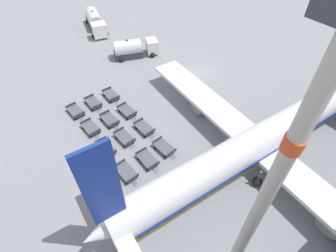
# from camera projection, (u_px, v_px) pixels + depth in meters

# --- Properties ---
(ground_plane) EXTENTS (500.00, 500.00, 0.00)m
(ground_plane) POSITION_uv_depth(u_px,v_px,m) (200.00, 72.00, 42.32)
(ground_plane) COLOR gray
(airplane) EXTENTS (37.82, 42.00, 12.99)m
(airplane) POSITION_uv_depth(u_px,v_px,m) (265.00, 138.00, 28.35)
(airplane) COLOR silver
(airplane) RESTS_ON ground_plane
(fuel_tanker_primary) EXTENTS (4.93, 7.88, 3.26)m
(fuel_tanker_primary) POSITION_uv_depth(u_px,v_px,m) (133.00, 49.00, 44.80)
(fuel_tanker_primary) COLOR white
(fuel_tanker_primary) RESTS_ON ground_plane
(fuel_tanker_secondary) EXTENTS (9.96, 4.91, 3.26)m
(fuel_tanker_secondary) POSITION_uv_depth(u_px,v_px,m) (95.00, 22.00, 52.28)
(fuel_tanker_secondary) COLOR white
(fuel_tanker_secondary) RESTS_ON ground_plane
(baggage_dolly_row_near_col_a) EXTENTS (3.42, 1.81, 0.92)m
(baggage_dolly_row_near_col_a) POSITION_uv_depth(u_px,v_px,m) (76.00, 111.00, 35.06)
(baggage_dolly_row_near_col_a) COLOR #515459
(baggage_dolly_row_near_col_a) RESTS_ON ground_plane
(baggage_dolly_row_near_col_b) EXTENTS (3.41, 1.77, 0.92)m
(baggage_dolly_row_near_col_b) POSITION_uv_depth(u_px,v_px,m) (91.00, 128.00, 32.87)
(baggage_dolly_row_near_col_b) COLOR #515459
(baggage_dolly_row_near_col_b) RESTS_ON ground_plane
(baggage_dolly_row_near_col_c) EXTENTS (3.36, 1.64, 0.92)m
(baggage_dolly_row_near_col_c) POSITION_uv_depth(u_px,v_px,m) (106.00, 148.00, 30.59)
(baggage_dolly_row_near_col_c) COLOR #515459
(baggage_dolly_row_near_col_c) RESTS_ON ground_plane
(baggage_dolly_row_near_col_d) EXTENTS (3.41, 1.78, 0.92)m
(baggage_dolly_row_near_col_d) POSITION_uv_depth(u_px,v_px,m) (126.00, 172.00, 28.22)
(baggage_dolly_row_near_col_d) COLOR #515459
(baggage_dolly_row_near_col_d) RESTS_ON ground_plane
(baggage_dolly_row_mid_a_col_a) EXTENTS (3.39, 1.72, 0.92)m
(baggage_dolly_row_mid_a_col_a) POSITION_uv_depth(u_px,v_px,m) (93.00, 103.00, 36.28)
(baggage_dolly_row_mid_a_col_a) COLOR #515459
(baggage_dolly_row_mid_a_col_a) RESTS_ON ground_plane
(baggage_dolly_row_mid_a_col_b) EXTENTS (3.39, 1.74, 0.92)m
(baggage_dolly_row_mid_a_col_b) POSITION_uv_depth(u_px,v_px,m) (110.00, 120.00, 33.93)
(baggage_dolly_row_mid_a_col_b) COLOR #515459
(baggage_dolly_row_mid_a_col_b) RESTS_ON ground_plane
(baggage_dolly_row_mid_a_col_c) EXTENTS (3.41, 1.79, 0.92)m
(baggage_dolly_row_mid_a_col_c) POSITION_uv_depth(u_px,v_px,m) (125.00, 137.00, 31.73)
(baggage_dolly_row_mid_a_col_c) COLOR #515459
(baggage_dolly_row_mid_a_col_c) RESTS_ON ground_plane
(baggage_dolly_row_mid_a_col_d) EXTENTS (3.38, 1.69, 0.92)m
(baggage_dolly_row_mid_a_col_d) POSITION_uv_depth(u_px,v_px,m) (147.00, 159.00, 29.41)
(baggage_dolly_row_mid_a_col_d) COLOR #515459
(baggage_dolly_row_mid_a_col_d) RESTS_ON ground_plane
(baggage_dolly_row_mid_b_col_a) EXTENTS (3.37, 1.66, 0.92)m
(baggage_dolly_row_mid_b_col_a) POSITION_uv_depth(u_px,v_px,m) (111.00, 95.00, 37.47)
(baggage_dolly_row_mid_b_col_a) COLOR #515459
(baggage_dolly_row_mid_b_col_a) RESTS_ON ground_plane
(baggage_dolly_row_mid_b_col_b) EXTENTS (3.41, 1.80, 0.92)m
(baggage_dolly_row_mid_b_col_b) POSITION_uv_depth(u_px,v_px,m) (127.00, 111.00, 35.09)
(baggage_dolly_row_mid_b_col_b) COLOR #515459
(baggage_dolly_row_mid_b_col_b) RESTS_ON ground_plane
(baggage_dolly_row_mid_b_col_c) EXTENTS (3.40, 1.76, 0.92)m
(baggage_dolly_row_mid_b_col_c) POSITION_uv_depth(u_px,v_px,m) (144.00, 128.00, 32.87)
(baggage_dolly_row_mid_b_col_c) COLOR #515459
(baggage_dolly_row_mid_b_col_c) RESTS_ON ground_plane
(baggage_dolly_row_mid_b_col_d) EXTENTS (3.42, 1.81, 0.92)m
(baggage_dolly_row_mid_b_col_d) POSITION_uv_depth(u_px,v_px,m) (164.00, 148.00, 30.62)
(baggage_dolly_row_mid_b_col_d) COLOR #515459
(baggage_dolly_row_mid_b_col_d) RESTS_ON ground_plane
(apron_light_mast) EXTENTS (2.00, 0.71, 22.50)m
(apron_light_mast) POSITION_uv_depth(u_px,v_px,m) (256.00, 216.00, 12.09)
(apron_light_mast) COLOR #ADA89E
(apron_light_mast) RESTS_ON ground_plane
(stand_guidance_stripe) EXTENTS (2.02, 33.41, 0.01)m
(stand_guidance_stripe) POSITION_uv_depth(u_px,v_px,m) (204.00, 199.00, 26.51)
(stand_guidance_stripe) COLOR yellow
(stand_guidance_stripe) RESTS_ON ground_plane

